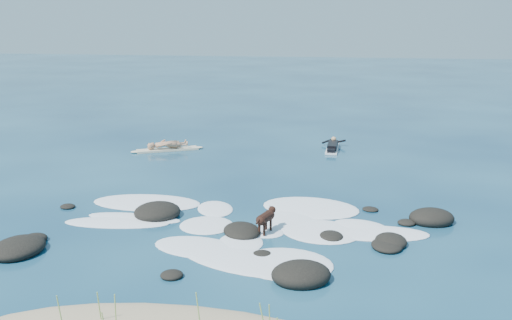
# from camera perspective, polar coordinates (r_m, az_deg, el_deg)

# --- Properties ---
(ground) EXTENTS (160.00, 160.00, 0.00)m
(ground) POSITION_cam_1_polar(r_m,az_deg,el_deg) (18.43, -0.83, -5.73)
(ground) COLOR #0A2642
(ground) RESTS_ON ground
(reef_rocks) EXTENTS (13.06, 6.83, 0.60)m
(reef_rocks) POSITION_cam_1_polar(r_m,az_deg,el_deg) (16.60, -1.97, -7.54)
(reef_rocks) COLOR black
(reef_rocks) RESTS_ON ground
(breaking_foam) EXTENTS (11.34, 7.37, 0.12)m
(breaking_foam) POSITION_cam_1_polar(r_m,az_deg,el_deg) (17.51, -0.93, -6.77)
(breaking_foam) COLOR white
(breaking_foam) RESTS_ON ground
(standing_surfer_rig) EXTENTS (3.26, 1.96, 2.01)m
(standing_surfer_rig) POSITION_cam_1_polar(r_m,az_deg,el_deg) (27.76, -8.90, 2.53)
(standing_surfer_rig) COLOR beige
(standing_surfer_rig) RESTS_ON ground
(paddling_surfer_rig) EXTENTS (1.22, 2.70, 0.47)m
(paddling_surfer_rig) POSITION_cam_1_polar(r_m,az_deg,el_deg) (28.03, 7.67, 1.36)
(paddling_surfer_rig) COLOR silver
(paddling_surfer_rig) RESTS_ON ground
(dog) EXTENTS (0.54, 1.19, 0.78)m
(dog) POSITION_cam_1_polar(r_m,az_deg,el_deg) (16.88, 1.02, -5.75)
(dog) COLOR black
(dog) RESTS_ON ground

